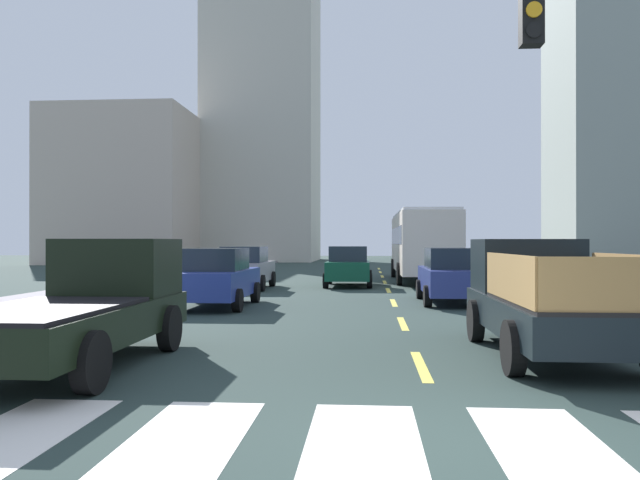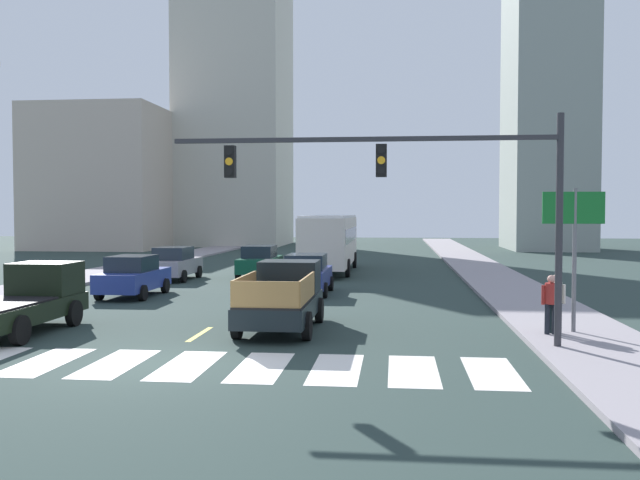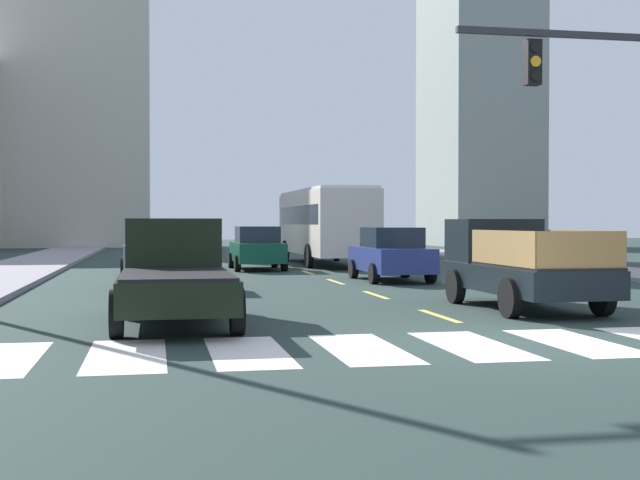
{
  "view_description": "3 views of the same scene",
  "coord_description": "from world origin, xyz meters",
  "px_view_note": "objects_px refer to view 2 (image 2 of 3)",
  "views": [
    {
      "loc": [
        -0.82,
        -5.74,
        1.91
      ],
      "look_at": [
        -1.75,
        6.54,
        1.94
      ],
      "focal_mm": 35.25,
      "sensor_mm": 36.0,
      "label": 1
    },
    {
      "loc": [
        5.59,
        -15.46,
        3.54
      ],
      "look_at": [
        1.99,
        17.99,
        2.17
      ],
      "focal_mm": 39.06,
      "sensor_mm": 36.0,
      "label": 2
    },
    {
      "loc": [
        -5.61,
        -12.3,
        1.89
      ],
      "look_at": [
        -0.8,
        12.48,
        1.36
      ],
      "focal_mm": 47.81,
      "sensor_mm": 36.0,
      "label": 3
    }
  ],
  "objects_px": {
    "city_bus": "(330,239)",
    "pedestrian_walking": "(556,299)",
    "pickup_dark": "(26,300)",
    "sedan_near_right": "(260,261)",
    "pickup_stakebed": "(283,297)",
    "sedan_mid": "(133,276)",
    "sedan_far": "(174,263)",
    "traffic_signal_gantry": "(429,184)",
    "pedestrian_waiting": "(551,299)",
    "direction_sign_green": "(574,230)",
    "sedan_near_left": "(307,274)"
  },
  "relations": [
    {
      "from": "city_bus",
      "to": "pedestrian_walking",
      "type": "xyz_separation_m",
      "value": [
        8.24,
        -20.47,
        -0.84
      ]
    },
    {
      "from": "pickup_dark",
      "to": "sedan_near_right",
      "type": "bearing_deg",
      "value": 80.47
    },
    {
      "from": "pickup_stakebed",
      "to": "sedan_mid",
      "type": "distance_m",
      "value": 10.26
    },
    {
      "from": "pickup_stakebed",
      "to": "sedan_far",
      "type": "height_order",
      "value": "pickup_stakebed"
    },
    {
      "from": "pickup_dark",
      "to": "pedestrian_walking",
      "type": "relative_size",
      "value": 3.17
    },
    {
      "from": "pickup_dark",
      "to": "traffic_signal_gantry",
      "type": "height_order",
      "value": "traffic_signal_gantry"
    },
    {
      "from": "sedan_far",
      "to": "pickup_dark",
      "type": "bearing_deg",
      "value": -85.26
    },
    {
      "from": "city_bus",
      "to": "pedestrian_waiting",
      "type": "xyz_separation_m",
      "value": [
        8.07,
        -20.67,
        -0.84
      ]
    },
    {
      "from": "pickup_stakebed",
      "to": "pedestrian_walking",
      "type": "bearing_deg",
      "value": -6.99
    },
    {
      "from": "pickup_dark",
      "to": "city_bus",
      "type": "height_order",
      "value": "city_bus"
    },
    {
      "from": "traffic_signal_gantry",
      "to": "pedestrian_walking",
      "type": "relative_size",
      "value": 6.09
    },
    {
      "from": "direction_sign_green",
      "to": "pedestrian_walking",
      "type": "xyz_separation_m",
      "value": [
        -0.53,
        -0.29,
        -1.92
      ]
    },
    {
      "from": "sedan_near_right",
      "to": "pedestrian_walking",
      "type": "distance_m",
      "value": 20.57
    },
    {
      "from": "traffic_signal_gantry",
      "to": "pedestrian_waiting",
      "type": "xyz_separation_m",
      "value": [
        3.45,
        1.72,
        -3.12
      ]
    },
    {
      "from": "direction_sign_green",
      "to": "sedan_near_left",
      "type": "bearing_deg",
      "value": 133.01
    },
    {
      "from": "sedan_near_right",
      "to": "traffic_signal_gantry",
      "type": "height_order",
      "value": "traffic_signal_gantry"
    },
    {
      "from": "sedan_near_right",
      "to": "pedestrian_waiting",
      "type": "height_order",
      "value": "pedestrian_waiting"
    },
    {
      "from": "city_bus",
      "to": "direction_sign_green",
      "type": "distance_m",
      "value": 22.03
    },
    {
      "from": "pickup_dark",
      "to": "sedan_near_left",
      "type": "height_order",
      "value": "pickup_dark"
    },
    {
      "from": "sedan_near_right",
      "to": "direction_sign_green",
      "type": "relative_size",
      "value": 1.05
    },
    {
      "from": "pickup_dark",
      "to": "sedan_mid",
      "type": "distance_m",
      "value": 8.46
    },
    {
      "from": "direction_sign_green",
      "to": "pedestrian_walking",
      "type": "bearing_deg",
      "value": -151.41
    },
    {
      "from": "sedan_near_right",
      "to": "pickup_stakebed",
      "type": "bearing_deg",
      "value": -76.66
    },
    {
      "from": "sedan_mid",
      "to": "pickup_stakebed",
      "type": "bearing_deg",
      "value": -41.01
    },
    {
      "from": "pickup_dark",
      "to": "sedan_mid",
      "type": "bearing_deg",
      "value": 92.13
    },
    {
      "from": "city_bus",
      "to": "pedestrian_waiting",
      "type": "relative_size",
      "value": 6.59
    },
    {
      "from": "sedan_mid",
      "to": "pedestrian_walking",
      "type": "relative_size",
      "value": 2.68
    },
    {
      "from": "sedan_far",
      "to": "sedan_near_left",
      "type": "xyz_separation_m",
      "value": [
        7.61,
        -5.35,
        0.0
      ]
    },
    {
      "from": "sedan_near_left",
      "to": "pickup_stakebed",
      "type": "bearing_deg",
      "value": -88.69
    },
    {
      "from": "city_bus",
      "to": "sedan_near_right",
      "type": "xyz_separation_m",
      "value": [
        -3.46,
        -3.56,
        -1.09
      ]
    },
    {
      "from": "sedan_near_right",
      "to": "pedestrian_waiting",
      "type": "relative_size",
      "value": 2.68
    },
    {
      "from": "sedan_far",
      "to": "sedan_mid",
      "type": "height_order",
      "value": "same"
    },
    {
      "from": "sedan_mid",
      "to": "sedan_near_left",
      "type": "bearing_deg",
      "value": 15.87
    },
    {
      "from": "pickup_dark",
      "to": "sedan_far",
      "type": "xyz_separation_m",
      "value": [
        -0.52,
        15.52,
        -0.06
      ]
    },
    {
      "from": "sedan_far",
      "to": "pedestrian_waiting",
      "type": "distance_m",
      "value": 21.86
    },
    {
      "from": "sedan_mid",
      "to": "pedestrian_walking",
      "type": "xyz_separation_m",
      "value": [
        15.3,
        -7.97,
        0.26
      ]
    },
    {
      "from": "city_bus",
      "to": "direction_sign_green",
      "type": "xyz_separation_m",
      "value": [
        8.77,
        -20.18,
        1.08
      ]
    },
    {
      "from": "sedan_mid",
      "to": "pedestrian_waiting",
      "type": "relative_size",
      "value": 2.68
    },
    {
      "from": "pickup_dark",
      "to": "direction_sign_green",
      "type": "distance_m",
      "value": 16.01
    },
    {
      "from": "sedan_near_left",
      "to": "sedan_mid",
      "type": "height_order",
      "value": "same"
    },
    {
      "from": "city_bus",
      "to": "sedan_mid",
      "type": "bearing_deg",
      "value": -120.7
    },
    {
      "from": "sedan_near_right",
      "to": "direction_sign_green",
      "type": "bearing_deg",
      "value": -53.9
    },
    {
      "from": "pickup_dark",
      "to": "direction_sign_green",
      "type": "bearing_deg",
      "value": 5.04
    },
    {
      "from": "city_bus",
      "to": "sedan_far",
      "type": "relative_size",
      "value": 2.45
    },
    {
      "from": "traffic_signal_gantry",
      "to": "direction_sign_green",
      "type": "xyz_separation_m",
      "value": [
        4.15,
        2.21,
        -1.2
      ]
    },
    {
      "from": "traffic_signal_gantry",
      "to": "pedestrian_walking",
      "type": "bearing_deg",
      "value": 27.98
    },
    {
      "from": "sedan_near_right",
      "to": "sedan_near_left",
      "type": "bearing_deg",
      "value": -64.63
    },
    {
      "from": "sedan_near_right",
      "to": "traffic_signal_gantry",
      "type": "distance_m",
      "value": 20.77
    },
    {
      "from": "pickup_stakebed",
      "to": "pickup_dark",
      "type": "xyz_separation_m",
      "value": [
        -7.48,
        -1.42,
        -0.02
      ]
    },
    {
      "from": "pedestrian_waiting",
      "to": "pickup_dark",
      "type": "bearing_deg",
      "value": -143.31
    }
  ]
}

